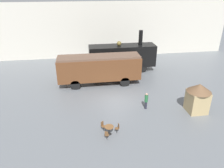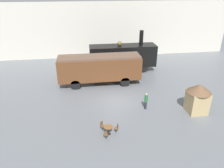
% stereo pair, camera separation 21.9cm
% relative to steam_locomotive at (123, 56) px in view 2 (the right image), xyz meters
% --- Properties ---
extents(ground_plane, '(80.00, 80.00, 0.00)m').
position_rel_steam_locomotive_xyz_m(ground_plane, '(-2.29, -8.70, -2.28)').
color(ground_plane, slate).
extents(backdrop_wall, '(44.00, 0.15, 9.00)m').
position_rel_steam_locomotive_xyz_m(backdrop_wall, '(-2.29, 7.07, 2.22)').
color(backdrop_wall, beige).
rests_on(backdrop_wall, ground_plane).
extents(steam_locomotive, '(9.30, 2.44, 5.75)m').
position_rel_steam_locomotive_xyz_m(steam_locomotive, '(0.00, 0.00, 0.00)').
color(steam_locomotive, black).
rests_on(steam_locomotive, ground_plane).
extents(passenger_coach_wooden, '(10.08, 2.53, 3.71)m').
position_rel_steam_locomotive_xyz_m(passenger_coach_wooden, '(-3.68, -4.07, -0.07)').
color(passenger_coach_wooden, brown).
rests_on(passenger_coach_wooden, ground_plane).
extents(cafe_table_near, '(0.78, 0.78, 0.76)m').
position_rel_steam_locomotive_xyz_m(cafe_table_near, '(-3.87, -14.20, -1.71)').
color(cafe_table_near, black).
rests_on(cafe_table_near, ground_plane).
extents(cafe_chair_0, '(0.40, 0.40, 0.87)m').
position_rel_steam_locomotive_xyz_m(cafe_chair_0, '(-4.33, -13.59, -1.78)').
color(cafe_chair_0, black).
rests_on(cafe_chair_0, ground_plane).
extents(cafe_chair_1, '(0.38, 0.40, 0.87)m').
position_rel_steam_locomotive_xyz_m(cafe_chair_1, '(-4.17, -14.90, -1.78)').
color(cafe_chair_1, black).
rests_on(cafe_chair_1, ground_plane).
extents(cafe_chair_2, '(0.37, 0.36, 0.87)m').
position_rel_steam_locomotive_xyz_m(cafe_chair_2, '(-3.11, -14.10, -1.78)').
color(cafe_chair_2, black).
rests_on(cafe_chair_2, ground_plane).
extents(visitor_person, '(0.34, 0.34, 1.77)m').
position_rel_steam_locomotive_xyz_m(visitor_person, '(0.39, -10.68, -1.32)').
color(visitor_person, '#262633').
rests_on(visitor_person, ground_plane).
extents(ticket_kiosk, '(2.34, 2.34, 3.00)m').
position_rel_steam_locomotive_xyz_m(ticket_kiosk, '(5.20, -11.89, -0.61)').
color(ticket_kiosk, tan).
rests_on(ticket_kiosk, ground_plane).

